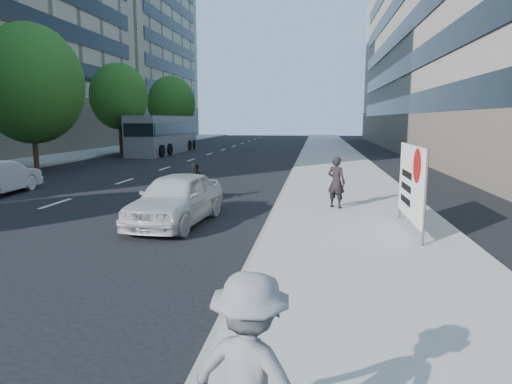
% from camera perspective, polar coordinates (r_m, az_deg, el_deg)
% --- Properties ---
extents(ground, '(160.00, 160.00, 0.00)m').
position_cam_1_polar(ground, '(8.15, -13.28, -12.79)').
color(ground, black).
rests_on(ground, ground).
extents(near_sidewalk, '(5.00, 120.00, 0.15)m').
position_cam_1_polar(near_sidewalk, '(27.23, 10.09, 2.76)').
color(near_sidewalk, '#A19E97').
rests_on(near_sidewalk, ground).
extents(far_sidewalk, '(4.50, 120.00, 0.15)m').
position_cam_1_polar(far_sidewalk, '(33.49, -28.21, 2.98)').
color(far_sidewalk, '#A19E97').
rests_on(far_sidewalk, ground).
extents(far_bldg_north, '(22.00, 28.00, 28.00)m').
position_cam_1_polar(far_bldg_north, '(77.22, -18.48, 16.81)').
color(far_bldg_north, tan).
rests_on(far_bldg_north, ground).
extents(near_building, '(14.00, 70.00, 20.00)m').
position_cam_1_polar(near_building, '(42.14, 28.59, 17.57)').
color(near_building, gray).
rests_on(near_building, ground).
extents(tree_far_c, '(6.00, 6.00, 8.47)m').
position_cam_1_polar(tree_far_c, '(30.05, -26.35, 12.01)').
color(tree_far_c, '#382616').
rests_on(tree_far_c, ground).
extents(tree_far_d, '(4.80, 4.80, 7.65)m').
position_cam_1_polar(tree_far_d, '(40.59, -16.75, 11.36)').
color(tree_far_d, '#382616').
rests_on(tree_far_d, ground).
extents(tree_far_e, '(5.40, 5.40, 7.89)m').
position_cam_1_polar(tree_far_e, '(53.67, -10.53, 10.82)').
color(tree_far_e, '#382616').
rests_on(tree_far_e, ground).
extents(jogger, '(1.25, 0.96, 1.70)m').
position_cam_1_polar(jogger, '(3.86, -0.67, -22.13)').
color(jogger, slate).
rests_on(jogger, near_sidewalk).
extents(pedestrian_woman, '(0.73, 0.65, 1.68)m').
position_cam_1_polar(pedestrian_woman, '(14.98, 10.00, 1.22)').
color(pedestrian_woman, black).
rests_on(pedestrian_woman, near_sidewalk).
extents(protest_banner, '(0.08, 3.06, 2.20)m').
position_cam_1_polar(protest_banner, '(12.34, 18.83, 1.14)').
color(protest_banner, '#4C4C4C').
rests_on(protest_banner, near_sidewalk).
extents(white_sedan_near, '(2.17, 4.52, 1.49)m').
position_cam_1_polar(white_sedan_near, '(13.35, -9.95, -0.80)').
color(white_sedan_near, silver).
rests_on(white_sedan_near, ground).
extents(motorcycle, '(0.73, 2.05, 1.42)m').
position_cam_1_polar(motorcycle, '(16.97, -7.50, 0.99)').
color(motorcycle, black).
rests_on(motorcycle, ground).
extents(bus, '(2.76, 12.08, 3.30)m').
position_cam_1_polar(bus, '(41.84, -11.37, 7.02)').
color(bus, slate).
rests_on(bus, ground).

